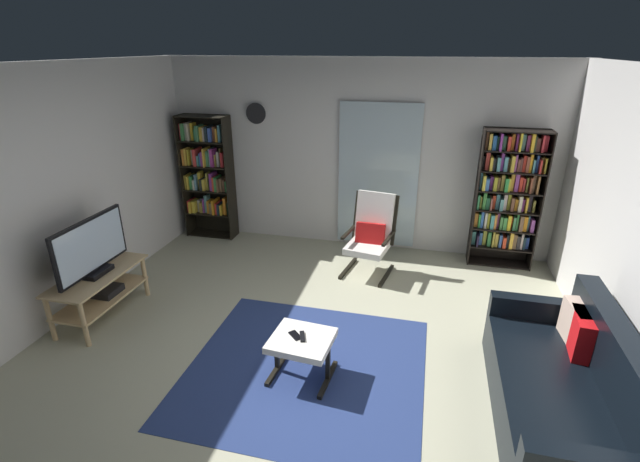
# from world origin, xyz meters

# --- Properties ---
(ground_plane) EXTENTS (7.02, 7.02, 0.00)m
(ground_plane) POSITION_xyz_m (0.00, 0.00, 0.00)
(ground_plane) COLOR #B1AF93
(wall_back) EXTENTS (5.60, 0.06, 2.60)m
(wall_back) POSITION_xyz_m (0.00, 2.90, 1.30)
(wall_back) COLOR silver
(wall_back) RESTS_ON ground
(wall_left) EXTENTS (0.06, 6.00, 2.60)m
(wall_left) POSITION_xyz_m (-2.70, 0.00, 1.30)
(wall_left) COLOR silver
(wall_left) RESTS_ON ground
(glass_door_panel) EXTENTS (1.10, 0.01, 2.00)m
(glass_door_panel) POSITION_xyz_m (0.32, 2.83, 1.05)
(glass_door_panel) COLOR silver
(area_rug) EXTENTS (2.11, 2.02, 0.01)m
(area_rug) POSITION_xyz_m (0.07, -0.03, 0.00)
(area_rug) COLOR navy
(area_rug) RESTS_ON ground
(tv_stand) EXTENTS (0.49, 1.10, 0.51)m
(tv_stand) POSITION_xyz_m (-2.29, 0.31, 0.34)
(tv_stand) COLOR tan
(tv_stand) RESTS_ON ground
(television) EXTENTS (0.20, 1.00, 0.61)m
(television) POSITION_xyz_m (-2.29, 0.30, 0.81)
(television) COLOR black
(television) RESTS_ON tv_stand
(bookshelf_near_tv) EXTENTS (0.74, 0.30, 1.82)m
(bookshelf_near_tv) POSITION_xyz_m (-2.18, 2.69, 0.98)
(bookshelf_near_tv) COLOR black
(bookshelf_near_tv) RESTS_ON ground
(bookshelf_near_sofa) EXTENTS (0.80, 0.30, 1.80)m
(bookshelf_near_sofa) POSITION_xyz_m (2.00, 2.68, 0.96)
(bookshelf_near_sofa) COLOR black
(bookshelf_near_sofa) RESTS_ON ground
(leather_sofa) EXTENTS (0.87, 1.89, 0.86)m
(leather_sofa) POSITION_xyz_m (2.17, -0.16, 0.31)
(leather_sofa) COLOR black
(leather_sofa) RESTS_ON ground
(lounge_armchair) EXTENTS (0.66, 0.74, 1.02)m
(lounge_armchair) POSITION_xyz_m (0.36, 2.06, 0.53)
(lounge_armchair) COLOR black
(lounge_armchair) RESTS_ON ground
(ottoman) EXTENTS (0.56, 0.52, 0.41)m
(ottoman) POSITION_xyz_m (0.06, -0.12, 0.34)
(ottoman) COLOR white
(ottoman) RESTS_ON ground
(tv_remote) EXTENTS (0.09, 0.15, 0.02)m
(tv_remote) POSITION_xyz_m (0.07, -0.12, 0.42)
(tv_remote) COLOR black
(tv_remote) RESTS_ON ottoman
(cell_phone) EXTENTS (0.15, 0.15, 0.01)m
(cell_phone) POSITION_xyz_m (0.00, -0.11, 0.41)
(cell_phone) COLOR black
(cell_phone) RESTS_ON ottoman
(wall_clock) EXTENTS (0.29, 0.03, 0.29)m
(wall_clock) POSITION_xyz_m (-1.42, 2.82, 1.85)
(wall_clock) COLOR silver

